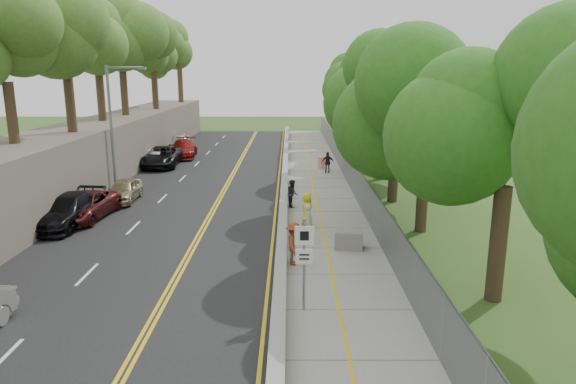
{
  "coord_description": "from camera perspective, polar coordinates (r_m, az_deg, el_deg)",
  "views": [
    {
      "loc": [
        0.58,
        -18.41,
        7.66
      ],
      "look_at": [
        0.5,
        8.0,
        1.4
      ],
      "focal_mm": 32.0,
      "sensor_mm": 36.0,
      "label": 1
    }
  ],
  "objects": [
    {
      "name": "trees_embankment",
      "position": [
        36.17,
        -22.91,
        16.84
      ],
      "size": [
        6.4,
        66.0,
        13.0
      ],
      "primitive_type": null,
      "color": "#52822F",
      "rests_on": "rock_embankment"
    },
    {
      "name": "car_6",
      "position": [
        43.05,
        -13.84,
        3.83
      ],
      "size": [
        2.86,
        5.84,
        1.6
      ],
      "primitive_type": "imported",
      "rotation": [
        0.0,
        0.0,
        0.04
      ],
      "color": "black",
      "rests_on": "road"
    },
    {
      "name": "construction_barrel",
      "position": [
        40.98,
        3.71,
        3.27
      ],
      "size": [
        0.57,
        0.57,
        0.94
      ],
      "primitive_type": "cylinder",
      "color": "#FF4A00",
      "rests_on": "sidewalk"
    },
    {
      "name": "painter_1",
      "position": [
        23.75,
        2.27,
        -3.28
      ],
      "size": [
        0.42,
        0.62,
        1.64
      ],
      "primitive_type": "imported",
      "rotation": [
        0.0,
        0.0,
        1.63
      ],
      "color": "beige",
      "rests_on": "sidewalk"
    },
    {
      "name": "concrete_block",
      "position": [
        22.74,
        6.81,
        -5.25
      ],
      "size": [
        1.32,
        1.07,
        0.8
      ],
      "primitive_type": "cube",
      "rotation": [
        0.0,
        0.0,
        -0.15
      ],
      "color": "slate",
      "rests_on": "sidewalk"
    },
    {
      "name": "car_8",
      "position": [
        52.51,
        -11.99,
        5.56
      ],
      "size": [
        2.22,
        4.74,
        1.57
      ],
      "primitive_type": "imported",
      "rotation": [
        0.0,
        0.0,
        0.08
      ],
      "color": "silver",
      "rests_on": "road"
    },
    {
      "name": "painter_3",
      "position": [
        20.61,
        0.64,
        -5.74
      ],
      "size": [
        0.68,
        1.15,
        1.75
      ],
      "primitive_type": "imported",
      "rotation": [
        0.0,
        0.0,
        1.6
      ],
      "color": "brown",
      "rests_on": "sidewalk"
    },
    {
      "name": "trees_fenceside",
      "position": [
        34.03,
        11.3,
        11.97
      ],
      "size": [
        7.0,
        66.0,
        14.0
      ],
      "primitive_type": null,
      "color": "#347520",
      "rests_on": "ground"
    },
    {
      "name": "ground",
      "position": [
        19.94,
        -1.53,
        -9.25
      ],
      "size": [
        140.0,
        140.0,
        0.0
      ],
      "primitive_type": "plane",
      "color": "#33511E",
      "rests_on": "ground"
    },
    {
      "name": "car_4",
      "position": [
        32.11,
        -17.78,
        0.17
      ],
      "size": [
        1.67,
        3.92,
        1.32
      ],
      "primitive_type": "imported",
      "rotation": [
        0.0,
        0.0,
        0.03
      ],
      "color": "tan",
      "rests_on": "road"
    },
    {
      "name": "signpost",
      "position": [
        16.42,
        1.82,
        -6.97
      ],
      "size": [
        0.62,
        0.09,
        3.1
      ],
      "color": "gray",
      "rests_on": "sidewalk"
    },
    {
      "name": "sidewalk",
      "position": [
        34.32,
        3.46,
        0.46
      ],
      "size": [
        4.2,
        66.0,
        0.05
      ],
      "primitive_type": "cube",
      "color": "gray",
      "rests_on": "ground"
    },
    {
      "name": "jersey_barrier",
      "position": [
        34.21,
        -0.38,
        0.91
      ],
      "size": [
        0.42,
        66.0,
        0.6
      ],
      "primitive_type": "cube",
      "color": "#7ED436",
      "rests_on": "ground"
    },
    {
      "name": "streetlight",
      "position": [
        34.37,
        -18.74,
        7.6
      ],
      "size": [
        2.52,
        0.22,
        8.0
      ],
      "color": "gray",
      "rests_on": "ground"
    },
    {
      "name": "car_7",
      "position": [
        47.27,
        -11.56,
        4.75
      ],
      "size": [
        2.67,
        5.59,
        1.57
      ],
      "primitive_type": "imported",
      "rotation": [
        0.0,
        0.0,
        0.09
      ],
      "color": "maroon",
      "rests_on": "road"
    },
    {
      "name": "painter_0",
      "position": [
        25.62,
        2.11,
        -1.96
      ],
      "size": [
        0.71,
        0.93,
        1.71
      ],
      "primitive_type": "imported",
      "rotation": [
        0.0,
        0.0,
        1.78
      ],
      "color": "yellow",
      "rests_on": "sidewalk"
    },
    {
      "name": "person_far",
      "position": [
        39.2,
        4.44,
        3.3
      ],
      "size": [
        0.96,
        0.43,
        1.61
      ],
      "primitive_type": "imported",
      "rotation": [
        0.0,
        0.0,
        3.18
      ],
      "color": "black",
      "rests_on": "sidewalk"
    },
    {
      "name": "car_2",
      "position": [
        28.97,
        -21.7,
        -1.47
      ],
      "size": [
        2.75,
        5.17,
        1.38
      ],
      "primitive_type": "imported",
      "rotation": [
        0.0,
        0.0,
        -0.09
      ],
      "color": "#551C1C",
      "rests_on": "road"
    },
    {
      "name": "car_3",
      "position": [
        28.09,
        -23.3,
        -1.89
      ],
      "size": [
        2.6,
        5.45,
        1.54
      ],
      "primitive_type": "imported",
      "rotation": [
        0.0,
        0.0,
        -0.09
      ],
      "color": "black",
      "rests_on": "road"
    },
    {
      "name": "road",
      "position": [
        34.79,
        -9.73,
        0.45
      ],
      "size": [
        11.2,
        66.0,
        0.04
      ],
      "primitive_type": "cube",
      "color": "black",
      "rests_on": "ground"
    },
    {
      "name": "car_5",
      "position": [
        43.36,
        -14.8,
        3.68
      ],
      "size": [
        1.71,
        4.21,
        1.36
      ],
      "primitive_type": "imported",
      "rotation": [
        0.0,
        0.0,
        0.07
      ],
      "color": "silver",
      "rests_on": "road"
    },
    {
      "name": "chainlink_fence",
      "position": [
        34.31,
        6.99,
        2.04
      ],
      "size": [
        0.04,
        66.0,
        2.0
      ],
      "primitive_type": "cube",
      "color": "slate",
      "rests_on": "ground"
    },
    {
      "name": "rock_embankment",
      "position": [
        36.69,
        -22.44,
        3.45
      ],
      "size": [
        5.0,
        66.0,
        4.0
      ],
      "primitive_type": "cube",
      "color": "#595147",
      "rests_on": "ground"
    },
    {
      "name": "painter_2",
      "position": [
        29.27,
        0.5,
        -0.15
      ],
      "size": [
        0.7,
        0.84,
        1.57
      ],
      "primitive_type": "imported",
      "rotation": [
        0.0,
        0.0,
        1.71
      ],
      "color": "black",
      "rests_on": "sidewalk"
    }
  ]
}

